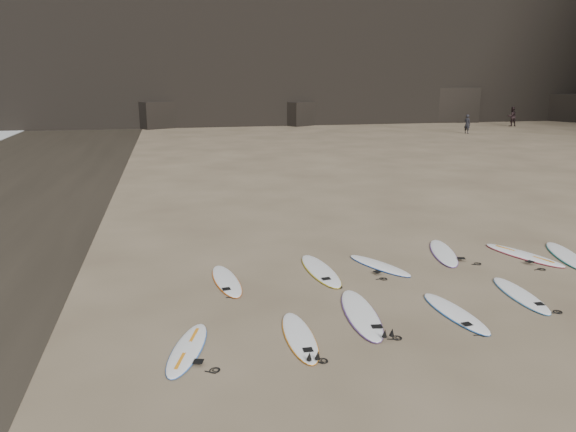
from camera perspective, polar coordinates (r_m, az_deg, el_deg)
name	(u,v)px	position (r m, az deg, el deg)	size (l,w,h in m)	color
ground	(383,313)	(12.77, 9.66, -9.72)	(240.00, 240.00, 0.00)	#897559
surfboard_0	(187,349)	(11.21, -10.18, -13.12)	(0.53, 2.22, 0.08)	white
surfboard_1	(300,336)	(11.50, 1.19, -12.11)	(0.55, 2.31, 0.08)	white
surfboard_2	(361,313)	(12.58, 7.44, -9.78)	(0.66, 2.75, 0.10)	white
surfboard_3	(455,312)	(13.06, 16.61, -9.38)	(0.56, 2.34, 0.08)	white
surfboard_4	(520,294)	(14.57, 22.53, -7.38)	(0.56, 2.34, 0.08)	white
surfboard_5	(227,280)	(14.43, -6.26, -6.52)	(0.57, 2.37, 0.09)	white
surfboard_6	(320,270)	(15.07, 3.32, -5.51)	(0.64, 2.66, 0.10)	white
surfboard_7	(379,265)	(15.64, 9.27, -4.96)	(0.53, 2.21, 0.08)	white
surfboard_8	(443,252)	(17.10, 15.51, -3.59)	(0.62, 2.57, 0.09)	white
surfboard_9	(524,255)	(17.66, 22.82, -3.65)	(0.61, 2.56, 0.09)	white
surfboard_10	(567,256)	(18.09, 26.46, -3.61)	(0.64, 2.65, 0.10)	white
person_a	(467,124)	(51.60, 17.74, 8.90)	(0.60, 0.39, 1.63)	black
person_b	(512,117)	(59.99, 21.79, 9.36)	(0.91, 0.71, 1.87)	black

